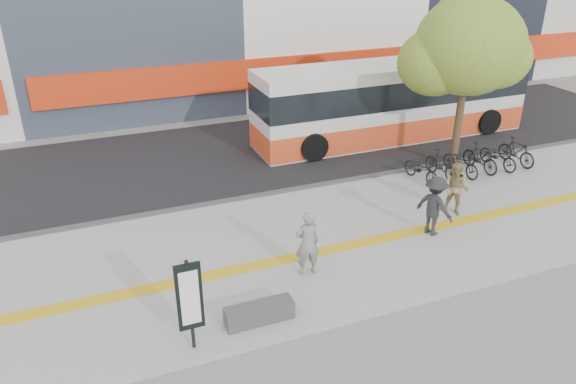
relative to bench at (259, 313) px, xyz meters
name	(u,v)px	position (x,y,z in m)	size (l,w,h in m)	color
ground	(337,273)	(2.60, 1.20, -0.30)	(120.00, 120.00, 0.00)	gray
sidewalk	(314,244)	(2.60, 2.70, -0.27)	(40.00, 7.00, 0.08)	slate
tactile_strip	(322,251)	(2.60, 2.20, -0.22)	(40.00, 0.45, 0.01)	gold
street	(238,155)	(2.60, 10.20, -0.28)	(40.00, 8.00, 0.06)	black
curb	(272,194)	(2.60, 6.20, -0.23)	(40.00, 0.25, 0.14)	#3B3B3D
bench	(259,313)	(0.00, 0.00, 0.00)	(1.60, 0.45, 0.45)	#3B3B3D
signboard	(190,298)	(-1.60, -0.31, 1.06)	(0.55, 0.10, 2.20)	black
street_tree	(466,48)	(9.78, 6.02, 4.21)	(4.40, 3.80, 6.31)	#3D2A1C
bus	(393,103)	(9.36, 9.70, 1.26)	(12.01, 2.85, 3.20)	silver
bicycle_row	(470,160)	(9.99, 5.20, 0.26)	(4.99, 1.82, 1.03)	black
seated_woman	(307,243)	(1.80, 1.40, 0.68)	(0.66, 0.43, 1.80)	black
pedestrian_tan	(456,189)	(7.43, 2.74, 0.63)	(0.83, 0.65, 1.70)	olive
pedestrian_dark	(434,206)	(6.06, 1.93, 0.68)	(1.17, 0.67, 1.81)	black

